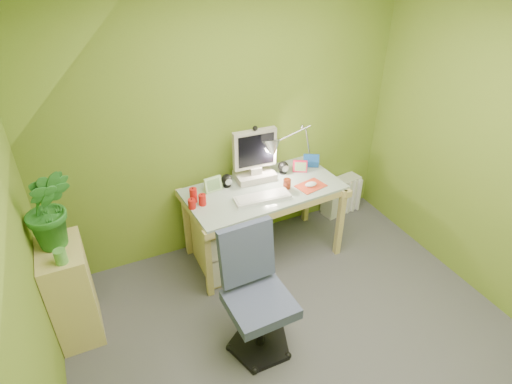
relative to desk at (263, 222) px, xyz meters
name	(u,v)px	position (x,y,z in m)	size (l,w,h in m)	color
floor	(316,364)	(-0.18, -1.23, -0.36)	(3.20, 3.20, 0.01)	#4B4B50
wall_back	(226,122)	(-0.18, 0.37, 0.85)	(3.20, 0.01, 2.40)	olive
wall_left	(10,323)	(-1.78, -1.23, 0.85)	(0.01, 3.20, 2.40)	olive
slope_ceiling	(130,158)	(-1.18, -1.23, 1.50)	(1.10, 3.20, 1.10)	white
desk	(263,222)	(0.00, 0.00, 0.00)	(1.32, 0.66, 0.71)	tan
monitor	(255,153)	(0.00, 0.18, 0.60)	(0.36, 0.21, 0.49)	#BCB3A9
speaker_left	(227,181)	(-0.27, 0.16, 0.41)	(0.09, 0.09, 0.11)	black
speaker_right	(283,167)	(0.27, 0.16, 0.41)	(0.10, 0.10, 0.11)	black
keyboard	(262,197)	(-0.08, -0.14, 0.37)	(0.46, 0.15, 0.02)	silver
mousepad	(311,186)	(0.38, -0.14, 0.36)	(0.24, 0.17, 0.01)	red
mouse	(311,184)	(0.38, -0.14, 0.37)	(0.11, 0.07, 0.04)	white
amber_tumbler	(287,184)	(0.18, -0.08, 0.40)	(0.07, 0.07, 0.08)	maroon
candle_cluster	(195,198)	(-0.60, 0.01, 0.42)	(0.16, 0.14, 0.12)	red
photo_frame_red	(300,166)	(0.42, 0.12, 0.41)	(0.13, 0.02, 0.11)	red
photo_frame_blue	(311,161)	(0.56, 0.16, 0.42)	(0.14, 0.02, 0.12)	#154490
photo_frame_green	(213,184)	(-0.40, 0.14, 0.42)	(0.15, 0.02, 0.13)	#B2DD98
desk_lamp	(301,136)	(0.45, 0.18, 0.67)	(0.59, 0.25, 0.63)	silver
side_ledge	(71,292)	(-1.63, -0.23, 0.04)	(0.29, 0.45, 0.78)	#D5C070
potted_plant	(49,209)	(-1.61, -0.18, 0.72)	(0.32, 0.26, 0.58)	#276F25
green_cup	(61,257)	(-1.61, -0.38, 0.48)	(0.08, 0.08, 0.10)	#57A243
task_chair	(260,303)	(-0.47, -0.93, 0.09)	(0.49, 0.49, 0.88)	#3B4462
radiator	(341,195)	(1.04, 0.27, -0.16)	(0.39, 0.16, 0.39)	silver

